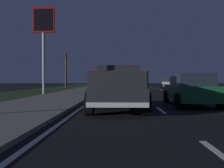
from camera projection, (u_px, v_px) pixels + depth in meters
name	position (u px, v px, depth m)	size (l,w,h in m)	color
ground	(154.00, 92.00, 26.99)	(144.00, 144.00, 0.00)	black
sidewalk_shoulder	(80.00, 92.00, 27.22)	(108.00, 4.00, 0.12)	slate
grass_verge	(32.00, 92.00, 27.37)	(108.00, 6.00, 0.01)	#1E3819
lane_markings	(123.00, 91.00, 30.46)	(108.00, 7.04, 0.01)	silver
pickup_truck	(118.00, 86.00, 11.25)	(5.43, 2.29, 1.87)	#232328
sedan_silver	(172.00, 83.00, 36.36)	(4.44, 2.09, 1.54)	#B2B5BA
sedan_green	(190.00, 89.00, 12.92)	(4.40, 2.02, 1.54)	#14592D
gas_price_sign	(43.00, 29.00, 23.10)	(0.27, 1.90, 7.50)	#99999E
bare_tree_far	(66.00, 69.00, 39.75)	(2.27, 2.02, 5.57)	#423323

